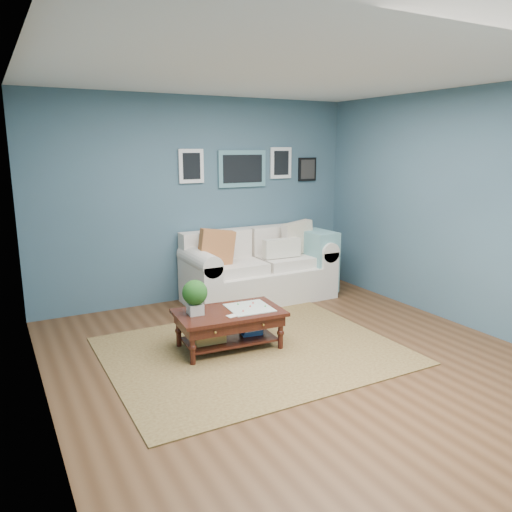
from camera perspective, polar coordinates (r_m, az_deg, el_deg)
room_shell at (r=4.63m, az=5.27°, el=3.75°), size 5.00×5.02×2.70m
area_rug at (r=5.20m, az=-0.34°, el=-10.76°), size 2.87×2.30×0.01m
loveseat at (r=6.82m, az=0.86°, el=-1.35°), size 2.05×0.93×1.05m
coffee_table at (r=5.15m, az=-3.72°, el=-7.08°), size 1.13×0.71×0.76m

